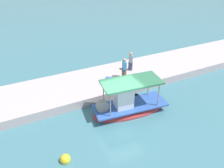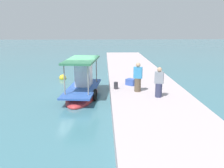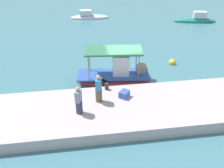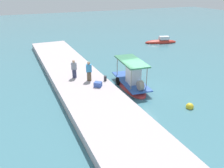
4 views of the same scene
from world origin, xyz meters
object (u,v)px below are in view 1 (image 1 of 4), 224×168
fisherman_near_bollard (131,62)px  fisherman_by_crate (124,69)px  mooring_bollard (125,84)px  main_fishing_boat (129,106)px  marker_buoy (65,159)px  cargo_crate (108,81)px

fisherman_near_bollard → fisherman_by_crate: size_ratio=0.96×
fisherman_by_crate → mooring_bollard: bearing=63.7°
main_fishing_boat → fisherman_near_bollard: size_ratio=3.29×
fisherman_near_bollard → marker_buoy: 9.90m
main_fishing_boat → fisherman_near_bollard: bearing=-121.3°
cargo_crate → main_fishing_boat: bearing=91.6°
mooring_bollard → fisherman_by_crate: bearing=-116.3°
fisherman_by_crate → mooring_bollard: size_ratio=4.00×
main_fishing_boat → fisherman_by_crate: (-1.43, -3.26, 0.96)m
mooring_bollard → marker_buoy: size_ratio=0.75×
main_fishing_boat → fisherman_near_bollard: main_fishing_boat is taller
fisherman_near_bollard → mooring_bollard: 2.84m
fisherman_near_bollard → cargo_crate: size_ratio=2.74×
fisherman_near_bollard → marker_buoy: fisherman_near_bollard is taller
fisherman_near_bollard → marker_buoy: bearing=40.1°
fisherman_by_crate → fisherman_near_bollard: bearing=-140.0°
mooring_bollard → marker_buoy: bearing=35.7°
main_fishing_boat → cargo_crate: size_ratio=9.02×
fisherman_near_bollard → mooring_bollard: bearing=51.3°
fisherman_by_crate → marker_buoy: 8.43m
main_fishing_boat → mooring_bollard: 2.25m
mooring_bollard → cargo_crate: mooring_bollard is taller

